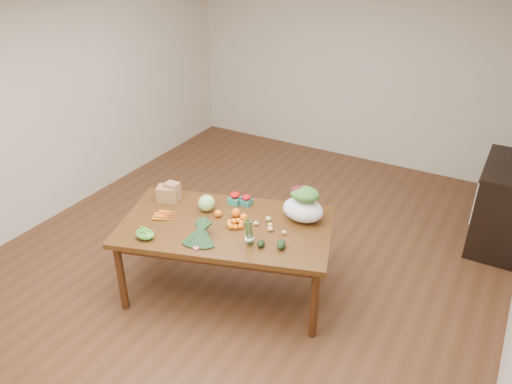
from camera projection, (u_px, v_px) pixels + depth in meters
The scene contains 25 objects.
floor at pixel (250, 257), 5.33m from camera, with size 6.00×6.00×0.00m, color #54311D.
room_walls at pixel (249, 140), 4.68m from camera, with size 5.02×6.02×2.70m.
dining_table at pixel (227, 258), 4.68m from camera, with size 1.89×1.05×0.75m, color #533113.
cabinet at pixel (503, 205), 5.36m from camera, with size 0.52×1.02×0.94m, color black.
dish_towel at pixel (476, 200), 5.28m from camera, with size 0.02×0.28×0.45m, color white.
paper_bag at pixel (168, 192), 4.83m from camera, with size 0.26×0.22×0.18m, color olive, non-canonical shape.
cabbage at pixel (207, 203), 4.67m from camera, with size 0.16×0.16×0.16m, color #B0DA7D.
strawberry_basket_a at pixel (235, 199), 4.80m from camera, with size 0.11×0.11×0.10m, color #B20C0B, non-canonical shape.
strawberry_basket_b at pixel (246, 201), 4.78m from camera, with size 0.09×0.09×0.09m, color red, non-canonical shape.
orange_a at pixel (218, 213), 4.59m from camera, with size 0.07×0.07×0.07m, color orange.
orange_b at pixel (236, 213), 4.59m from camera, with size 0.09×0.09×0.09m, color orange.
orange_c at pixel (244, 217), 4.53m from camera, with size 0.07×0.07×0.07m, color #FF5A0F.
mandarin_cluster at pixel (234, 222), 4.45m from camera, with size 0.18×0.18×0.08m, color orange, non-canonical shape.
carrots at pixel (166, 215), 4.60m from camera, with size 0.22×0.19×0.03m, color #DD5312, non-canonical shape.
snap_pea_bag at pixel (145, 234), 4.28m from camera, with size 0.18×0.13×0.08m, color green.
kale_bunch at pixel (199, 235), 4.20m from camera, with size 0.32×0.40×0.16m, color black, non-canonical shape.
asparagus_bundle at pixel (249, 232), 4.15m from camera, with size 0.08×0.08×0.25m, color #446D32, non-canonical shape.
potato_a at pixel (256, 223), 4.47m from camera, with size 0.05×0.05×0.04m, color tan.
potato_b at pixel (270, 229), 4.39m from camera, with size 0.06×0.05×0.05m, color tan.
potato_c at pixel (270, 225), 4.45m from camera, with size 0.05×0.04×0.04m, color #DCB47F.
potato_d at pixel (268, 219), 4.53m from camera, with size 0.06×0.05×0.05m, color tan.
potato_e at pixel (284, 232), 4.34m from camera, with size 0.05×0.04×0.04m, color tan.
avocado_a at pixel (261, 243), 4.18m from camera, with size 0.06×0.09×0.06m, color black.
avocado_b at pixel (281, 245), 4.15m from camera, with size 0.07×0.11×0.07m, color black.
salad_bag at pixel (303, 206), 4.50m from camera, with size 0.38×0.29×0.30m, color white, non-canonical shape.
Camera 1 is at (2.19, -3.75, 3.17)m, focal length 35.00 mm.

